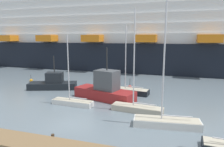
% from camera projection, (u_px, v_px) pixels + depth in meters
% --- Properties ---
extents(ground_plane, '(600.00, 600.00, 0.00)m').
position_uv_depth(ground_plane, '(74.00, 125.00, 18.41)').
color(ground_plane, slate).
extents(dock_pier, '(21.80, 2.32, 0.67)m').
position_uv_depth(dock_pier, '(44.00, 147.00, 14.12)').
color(dock_pier, olive).
rests_on(dock_pier, ground_plane).
extents(sailboat_0, '(5.88, 2.16, 10.81)m').
position_uv_depth(sailboat_0, '(167.00, 121.00, 17.92)').
color(sailboat_0, white).
rests_on(sailboat_0, ground_plane).
extents(sailboat_1, '(5.00, 1.49, 8.04)m').
position_uv_depth(sailboat_1, '(73.00, 101.00, 23.71)').
color(sailboat_1, white).
rests_on(sailboat_1, ground_plane).
extents(sailboat_3, '(5.84, 2.30, 9.34)m').
position_uv_depth(sailboat_3, '(128.00, 90.00, 28.45)').
color(sailboat_3, black).
rests_on(sailboat_3, ground_plane).
extents(sailboat_4, '(5.54, 1.95, 10.58)m').
position_uv_depth(sailboat_4, '(137.00, 107.00, 21.54)').
color(sailboat_4, '#BCB29E').
rests_on(sailboat_4, ground_plane).
extents(fishing_boat_0, '(8.39, 4.77, 6.54)m').
position_uv_depth(fishing_boat_0, '(105.00, 89.00, 25.79)').
color(fishing_boat_0, maroon).
rests_on(fishing_boat_0, ground_plane).
extents(fishing_boat_1, '(7.45, 4.56, 5.01)m').
position_uv_depth(fishing_boat_1, '(53.00, 83.00, 31.10)').
color(fishing_boat_1, black).
rests_on(fishing_boat_1, ground_plane).
extents(channel_buoy_0, '(0.54, 0.54, 1.26)m').
position_uv_depth(channel_buoy_0, '(31.00, 80.00, 35.99)').
color(channel_buoy_0, orange).
rests_on(channel_buoy_0, ground_plane).
extents(channel_buoy_2, '(0.70, 0.70, 1.76)m').
position_uv_depth(channel_buoy_2, '(130.00, 87.00, 30.51)').
color(channel_buoy_2, red).
rests_on(channel_buoy_2, ground_plane).
extents(cruise_ship, '(118.14, 20.82, 22.96)m').
position_uv_depth(cruise_ship, '(151.00, 39.00, 49.56)').
color(cruise_ship, black).
rests_on(cruise_ship, ground_plane).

